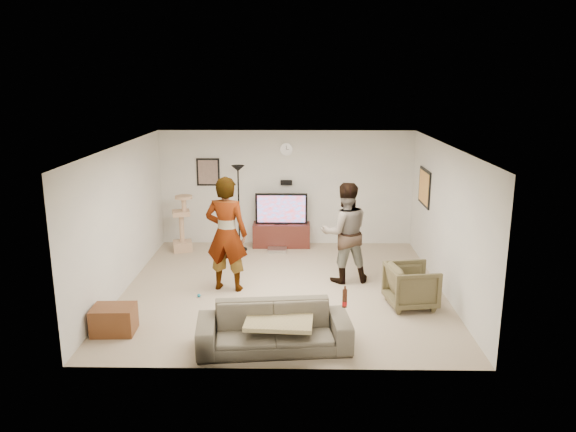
{
  "coord_description": "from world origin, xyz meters",
  "views": [
    {
      "loc": [
        0.24,
        -9.05,
        3.59
      ],
      "look_at": [
        0.08,
        0.2,
        1.26
      ],
      "focal_mm": 34.39,
      "sensor_mm": 36.0,
      "label": 1
    }
  ],
  "objects_px": {
    "person_right": "(345,233)",
    "beer_bottle": "(345,298)",
    "person_left": "(226,234)",
    "floor_lamp": "(239,209)",
    "side_table": "(114,320)",
    "tv_stand": "(281,235)",
    "cat_tree": "(182,223)",
    "sofa": "(274,327)",
    "tv": "(281,209)",
    "armchair": "(411,286)"
  },
  "relations": [
    {
      "from": "tv_stand",
      "to": "cat_tree",
      "type": "bearing_deg",
      "value": -170.36
    },
    {
      "from": "person_right",
      "to": "beer_bottle",
      "type": "relative_size",
      "value": 7.26
    },
    {
      "from": "tv_stand",
      "to": "cat_tree",
      "type": "xyz_separation_m",
      "value": [
        -2.1,
        -0.36,
        0.35
      ]
    },
    {
      "from": "sofa",
      "to": "side_table",
      "type": "distance_m",
      "value": 2.37
    },
    {
      "from": "armchair",
      "to": "tv",
      "type": "bearing_deg",
      "value": 25.38
    },
    {
      "from": "side_table",
      "to": "floor_lamp",
      "type": "bearing_deg",
      "value": 70.54
    },
    {
      "from": "beer_bottle",
      "to": "side_table",
      "type": "relative_size",
      "value": 0.42
    },
    {
      "from": "cat_tree",
      "to": "person_left",
      "type": "relative_size",
      "value": 0.61
    },
    {
      "from": "tv",
      "to": "armchair",
      "type": "bearing_deg",
      "value": -55.96
    },
    {
      "from": "person_left",
      "to": "floor_lamp",
      "type": "bearing_deg",
      "value": -78.88
    },
    {
      "from": "person_right",
      "to": "beer_bottle",
      "type": "bearing_deg",
      "value": 75.76
    },
    {
      "from": "floor_lamp",
      "to": "beer_bottle",
      "type": "relative_size",
      "value": 7.28
    },
    {
      "from": "beer_bottle",
      "to": "person_right",
      "type": "bearing_deg",
      "value": 85.3
    },
    {
      "from": "person_left",
      "to": "side_table",
      "type": "height_order",
      "value": "person_left"
    },
    {
      "from": "person_left",
      "to": "side_table",
      "type": "distance_m",
      "value": 2.38
    },
    {
      "from": "tv_stand",
      "to": "beer_bottle",
      "type": "bearing_deg",
      "value": -78.19
    },
    {
      "from": "floor_lamp",
      "to": "armchair",
      "type": "height_order",
      "value": "floor_lamp"
    },
    {
      "from": "cat_tree",
      "to": "side_table",
      "type": "relative_size",
      "value": 2.03
    },
    {
      "from": "person_right",
      "to": "beer_bottle",
      "type": "distance_m",
      "value": 2.61
    },
    {
      "from": "person_right",
      "to": "beer_bottle",
      "type": "height_order",
      "value": "person_right"
    },
    {
      "from": "side_table",
      "to": "armchair",
      "type": "bearing_deg",
      "value": 13.09
    },
    {
      "from": "person_right",
      "to": "side_table",
      "type": "relative_size",
      "value": 3.03
    },
    {
      "from": "person_left",
      "to": "armchair",
      "type": "relative_size",
      "value": 2.64
    },
    {
      "from": "sofa",
      "to": "beer_bottle",
      "type": "height_order",
      "value": "beer_bottle"
    },
    {
      "from": "armchair",
      "to": "side_table",
      "type": "bearing_deg",
      "value": 94.43
    },
    {
      "from": "floor_lamp",
      "to": "side_table",
      "type": "height_order",
      "value": "floor_lamp"
    },
    {
      "from": "tv_stand",
      "to": "sofa",
      "type": "bearing_deg",
      "value": -89.62
    },
    {
      "from": "tv",
      "to": "sofa",
      "type": "distance_m",
      "value": 4.72
    },
    {
      "from": "tv",
      "to": "sofa",
      "type": "bearing_deg",
      "value": -89.62
    },
    {
      "from": "tv",
      "to": "side_table",
      "type": "bearing_deg",
      "value": -118.27
    },
    {
      "from": "tv_stand",
      "to": "beer_bottle",
      "type": "distance_m",
      "value": 4.82
    },
    {
      "from": "beer_bottle",
      "to": "tv_stand",
      "type": "bearing_deg",
      "value": 101.81
    },
    {
      "from": "floor_lamp",
      "to": "beer_bottle",
      "type": "distance_m",
      "value": 4.79
    },
    {
      "from": "tv_stand",
      "to": "cat_tree",
      "type": "relative_size",
      "value": 1.02
    },
    {
      "from": "floor_lamp",
      "to": "person_left",
      "type": "relative_size",
      "value": 0.91
    },
    {
      "from": "floor_lamp",
      "to": "cat_tree",
      "type": "xyz_separation_m",
      "value": [
        -1.21,
        -0.07,
        -0.3
      ]
    },
    {
      "from": "person_right",
      "to": "sofa",
      "type": "bearing_deg",
      "value": 56.3
    },
    {
      "from": "person_right",
      "to": "side_table",
      "type": "height_order",
      "value": "person_right"
    },
    {
      "from": "floor_lamp",
      "to": "person_left",
      "type": "distance_m",
      "value": 2.26
    },
    {
      "from": "person_left",
      "to": "person_right",
      "type": "xyz_separation_m",
      "value": [
        2.06,
        0.45,
        -0.09
      ]
    },
    {
      "from": "sofa",
      "to": "beer_bottle",
      "type": "xyz_separation_m",
      "value": [
        0.95,
        0.0,
        0.43
      ]
    },
    {
      "from": "tv_stand",
      "to": "person_right",
      "type": "xyz_separation_m",
      "value": [
        1.19,
        -2.1,
        0.65
      ]
    },
    {
      "from": "tv_stand",
      "to": "beer_bottle",
      "type": "height_order",
      "value": "beer_bottle"
    },
    {
      "from": "tv_stand",
      "to": "armchair",
      "type": "relative_size",
      "value": 1.63
    },
    {
      "from": "tv",
      "to": "armchair",
      "type": "height_order",
      "value": "tv"
    },
    {
      "from": "person_left",
      "to": "beer_bottle",
      "type": "bearing_deg",
      "value": 141.12
    },
    {
      "from": "cat_tree",
      "to": "side_table",
      "type": "xyz_separation_m",
      "value": [
        -0.19,
        -3.91,
        -0.41
      ]
    },
    {
      "from": "tv_stand",
      "to": "beer_bottle",
      "type": "relative_size",
      "value": 4.93
    },
    {
      "from": "tv_stand",
      "to": "tv",
      "type": "bearing_deg",
      "value": 0.0
    },
    {
      "from": "beer_bottle",
      "to": "sofa",
      "type": "bearing_deg",
      "value": 180.0
    }
  ]
}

